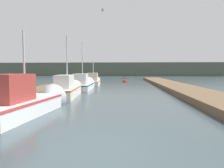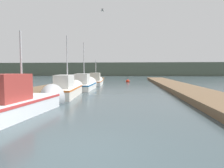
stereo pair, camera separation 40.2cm
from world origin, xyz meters
name	(u,v)px [view 1 (the left image)]	position (x,y,z in m)	size (l,w,h in m)	color
ground_plane	(87,156)	(0.00, 0.00, 0.00)	(200.00, 200.00, 0.00)	#38474C
dock_left	(62,86)	(-5.78, 16.00, 0.18)	(2.96, 40.00, 0.37)	brown
dock_right	(176,87)	(5.78, 16.00, 0.18)	(2.96, 40.00, 0.37)	brown
distant_shore_ridge	(123,69)	(0.00, 64.94, 2.08)	(120.00, 16.00, 4.15)	#4C5647
fishing_boat_0	(27,101)	(-3.31, 3.88, 0.52)	(1.95, 5.23, 3.83)	silver
fishing_boat_1	(68,89)	(-3.28, 9.66, 0.49)	(1.90, 5.69, 4.55)	silver
fishing_boat_2	(83,85)	(-3.26, 14.66, 0.43)	(1.94, 5.41, 4.90)	silver
fishing_boat_3	(93,81)	(-3.21, 20.53, 0.45)	(1.90, 5.75, 3.48)	silver
mooring_piling_0	(85,79)	(-4.39, 21.01, 0.64)	(0.31, 0.31, 1.27)	#473523
mooring_piling_1	(86,80)	(-4.24, 21.15, 0.50)	(0.28, 0.28, 0.99)	#473523
channel_buoy	(125,81)	(0.64, 25.81, 0.16)	(0.54, 0.54, 1.04)	red
seagull_lead	(103,10)	(-0.78, 9.70, 5.86)	(0.28, 0.55, 0.12)	white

